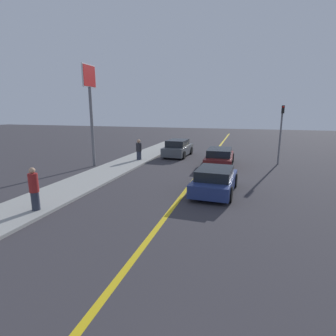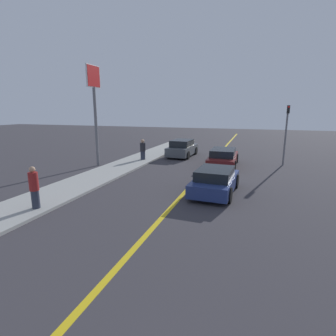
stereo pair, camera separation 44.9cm
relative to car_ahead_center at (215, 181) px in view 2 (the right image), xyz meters
name	(u,v)px [view 2 (the right image)]	position (x,y,z in m)	size (l,w,h in m)	color
road_center_line	(199,177)	(-1.39, 2.80, -0.60)	(0.20, 60.00, 0.01)	gold
sidewalk_left	(115,169)	(-6.99, 2.71, -0.54)	(2.56, 35.83, 0.12)	#9E9E99
car_ahead_center	(215,181)	(0.00, 0.00, 0.00)	(2.03, 3.98, 1.22)	navy
car_far_distant	(223,157)	(-0.42, 6.45, 0.00)	(2.01, 4.60, 1.23)	maroon
car_parked_left_lot	(182,148)	(-4.22, 9.31, 0.08)	(1.97, 4.14, 1.42)	#4C5156
pedestrian_mid_group	(34,188)	(-6.31, -4.55, 0.35)	(0.35, 0.35, 1.67)	#282D3D
pedestrian_far_standing	(143,150)	(-6.55, 6.28, 0.29)	(0.43, 0.43, 1.57)	#282D3D
traffic_light	(286,129)	(3.65, 7.99, 1.97)	(0.18, 0.40, 4.20)	slate
roadside_sign	(94,95)	(-8.88, 3.67, 4.30)	(0.20, 1.50, 6.81)	slate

